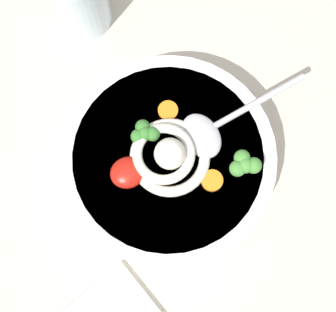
{
  "coord_description": "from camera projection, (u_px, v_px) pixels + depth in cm",
  "views": [
    {
      "loc": [
        8.33,
        14.03,
        64.8
      ],
      "look_at": [
        3.81,
        2.17,
        9.97
      ],
      "focal_mm": 49.45,
      "sensor_mm": 36.0,
      "label": 1
    }
  ],
  "objects": [
    {
      "name": "soup_bowl",
      "position": [
        168.0,
        161.0,
        0.59
      ],
      "size": [
        26.65,
        26.65,
        5.99
      ],
      "color": "white",
      "rests_on": "table_slab"
    },
    {
      "name": "carrot_slice_beside_noodles",
      "position": [
        168.0,
        110.0,
        0.57
      ],
      "size": [
        2.51,
        2.51,
        0.45
      ],
      "primitive_type": "cylinder",
      "color": "orange",
      "rests_on": "soup_bowl"
    },
    {
      "name": "broccoli_floret_left",
      "position": [
        245.0,
        164.0,
        0.54
      ],
      "size": [
        3.83,
        3.29,
        3.03
      ],
      "color": "#7A9E60",
      "rests_on": "soup_bowl"
    },
    {
      "name": "noodle_pile",
      "position": [
        168.0,
        155.0,
        0.55
      ],
      "size": [
        10.7,
        10.49,
        4.3
      ],
      "color": "silver",
      "rests_on": "soup_bowl"
    },
    {
      "name": "chili_sauce_dollop",
      "position": [
        128.0,
        172.0,
        0.55
      ],
      "size": [
        4.27,
        3.84,
        1.92
      ],
      "primitive_type": "ellipsoid",
      "color": "#B2190F",
      "rests_on": "soup_bowl"
    },
    {
      "name": "broccoli_floret_near_spoon",
      "position": [
        145.0,
        133.0,
        0.55
      ],
      "size": [
        3.54,
        3.04,
        2.8
      ],
      "color": "#7A9E60",
      "rests_on": "soup_bowl"
    },
    {
      "name": "soup_spoon",
      "position": [
        211.0,
        130.0,
        0.56
      ],
      "size": [
        17.52,
        6.62,
        1.6
      ],
      "rotation": [
        0.0,
        0.0,
        3.3
      ],
      "color": "#B7B7BC",
      "rests_on": "soup_bowl"
    },
    {
      "name": "table_slab",
      "position": [
        188.0,
        145.0,
        0.65
      ],
      "size": [
        118.57,
        118.57,
        3.98
      ],
      "primitive_type": "cube",
      "color": "#BCB29E",
      "rests_on": "ground"
    },
    {
      "name": "carrot_slice_right",
      "position": [
        212.0,
        181.0,
        0.55
      ],
      "size": [
        2.61,
        2.61,
        0.77
      ],
      "primitive_type": "cylinder",
      "color": "orange",
      "rests_on": "soup_bowl"
    }
  ]
}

